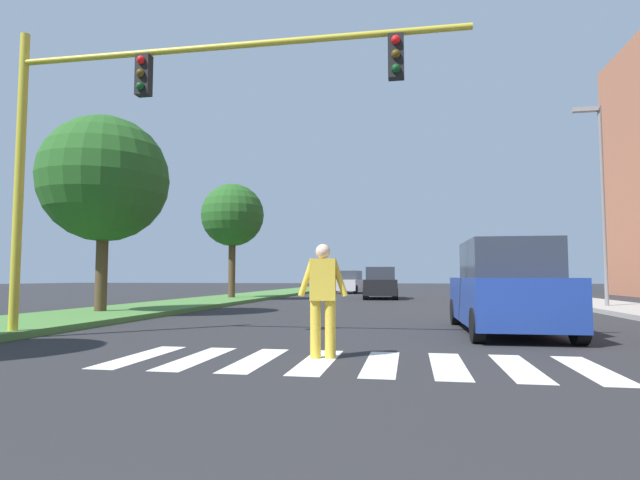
{
  "coord_description": "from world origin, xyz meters",
  "views": [
    {
      "loc": [
        0.86,
        -0.01,
        1.2
      ],
      "look_at": [
        -2.7,
        20.21,
        2.68
      ],
      "focal_mm": 28.79,
      "sensor_mm": 36.0,
      "label": 1
    }
  ],
  "objects_px": {
    "tree_mid": "(104,179)",
    "traffic_light_gantry": "(141,113)",
    "sedan_distant": "(350,283)",
    "street_lamp_right": "(600,186)",
    "sedan_midblock": "(380,284)",
    "tree_far": "(232,216)",
    "pedestrian_performer": "(323,295)",
    "suv_crossing": "(506,290)"
  },
  "relations": [
    {
      "from": "tree_far",
      "to": "traffic_light_gantry",
      "type": "bearing_deg",
      "value": -76.16
    },
    {
      "from": "tree_mid",
      "to": "pedestrian_performer",
      "type": "height_order",
      "value": "tree_mid"
    },
    {
      "from": "pedestrian_performer",
      "to": "sedan_distant",
      "type": "distance_m",
      "value": 30.88
    },
    {
      "from": "tree_mid",
      "to": "suv_crossing",
      "type": "relative_size",
      "value": 1.32
    },
    {
      "from": "traffic_light_gantry",
      "to": "tree_mid",
      "type": "bearing_deg",
      "value": 128.0
    },
    {
      "from": "tree_far",
      "to": "street_lamp_right",
      "type": "distance_m",
      "value": 16.99
    },
    {
      "from": "street_lamp_right",
      "to": "tree_mid",
      "type": "bearing_deg",
      "value": -160.27
    },
    {
      "from": "sedan_distant",
      "to": "traffic_light_gantry",
      "type": "bearing_deg",
      "value": -91.25
    },
    {
      "from": "traffic_light_gantry",
      "to": "pedestrian_performer",
      "type": "relative_size",
      "value": 5.27
    },
    {
      "from": "tree_mid",
      "to": "pedestrian_performer",
      "type": "distance_m",
      "value": 11.33
    },
    {
      "from": "sedan_midblock",
      "to": "sedan_distant",
      "type": "relative_size",
      "value": 1.0
    },
    {
      "from": "tree_far",
      "to": "traffic_light_gantry",
      "type": "xyz_separation_m",
      "value": [
        4.1,
        -16.65,
        -0.07
      ]
    },
    {
      "from": "traffic_light_gantry",
      "to": "suv_crossing",
      "type": "distance_m",
      "value": 8.31
    },
    {
      "from": "pedestrian_performer",
      "to": "suv_crossing",
      "type": "relative_size",
      "value": 0.36
    },
    {
      "from": "traffic_light_gantry",
      "to": "pedestrian_performer",
      "type": "height_order",
      "value": "traffic_light_gantry"
    },
    {
      "from": "tree_mid",
      "to": "traffic_light_gantry",
      "type": "relative_size",
      "value": 0.69
    },
    {
      "from": "sedan_midblock",
      "to": "tree_mid",
      "type": "bearing_deg",
      "value": -118.92
    },
    {
      "from": "pedestrian_performer",
      "to": "street_lamp_right",
      "type": "bearing_deg",
      "value": 57.35
    },
    {
      "from": "tree_far",
      "to": "street_lamp_right",
      "type": "relative_size",
      "value": 0.79
    },
    {
      "from": "tree_mid",
      "to": "sedan_midblock",
      "type": "distance_m",
      "value": 16.59
    },
    {
      "from": "pedestrian_performer",
      "to": "tree_far",
      "type": "bearing_deg",
      "value": 113.64
    },
    {
      "from": "street_lamp_right",
      "to": "sedan_distant",
      "type": "bearing_deg",
      "value": 122.88
    },
    {
      "from": "tree_far",
      "to": "street_lamp_right",
      "type": "height_order",
      "value": "street_lamp_right"
    },
    {
      "from": "tree_mid",
      "to": "sedan_midblock",
      "type": "bearing_deg",
      "value": 61.08
    },
    {
      "from": "tree_mid",
      "to": "street_lamp_right",
      "type": "bearing_deg",
      "value": 19.73
    },
    {
      "from": "suv_crossing",
      "to": "sedan_distant",
      "type": "distance_m",
      "value": 27.48
    },
    {
      "from": "sedan_midblock",
      "to": "tree_far",
      "type": "bearing_deg",
      "value": -156.95
    },
    {
      "from": "suv_crossing",
      "to": "tree_mid",
      "type": "bearing_deg",
      "value": 165.23
    },
    {
      "from": "tree_mid",
      "to": "traffic_light_gantry",
      "type": "distance_m",
      "value": 7.18
    },
    {
      "from": "street_lamp_right",
      "to": "sedan_midblock",
      "type": "bearing_deg",
      "value": 136.37
    },
    {
      "from": "tree_mid",
      "to": "street_lamp_right",
      "type": "distance_m",
      "value": 17.56
    },
    {
      "from": "tree_far",
      "to": "traffic_light_gantry",
      "type": "distance_m",
      "value": 17.15
    },
    {
      "from": "tree_far",
      "to": "sedan_distant",
      "type": "xyz_separation_m",
      "value": [
        4.74,
        12.67,
        -3.65
      ]
    },
    {
      "from": "pedestrian_performer",
      "to": "sedan_midblock",
      "type": "xyz_separation_m",
      "value": [
        -0.37,
        21.25,
        -0.13
      ]
    },
    {
      "from": "sedan_distant",
      "to": "pedestrian_performer",
      "type": "bearing_deg",
      "value": -84.14
    },
    {
      "from": "pedestrian_performer",
      "to": "sedan_distant",
      "type": "height_order",
      "value": "pedestrian_performer"
    },
    {
      "from": "tree_mid",
      "to": "tree_far",
      "type": "distance_m",
      "value": 11.0
    },
    {
      "from": "traffic_light_gantry",
      "to": "street_lamp_right",
      "type": "relative_size",
      "value": 1.19
    },
    {
      "from": "sedan_midblock",
      "to": "sedan_distant",
      "type": "xyz_separation_m",
      "value": [
        -2.79,
        9.47,
        -0.03
      ]
    },
    {
      "from": "street_lamp_right",
      "to": "suv_crossing",
      "type": "xyz_separation_m",
      "value": [
        -5.01,
        -8.97,
        -3.66
      ]
    },
    {
      "from": "tree_far",
      "to": "sedan_midblock",
      "type": "relative_size",
      "value": 1.28
    },
    {
      "from": "pedestrian_performer",
      "to": "sedan_distant",
      "type": "bearing_deg",
      "value": 95.86
    }
  ]
}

